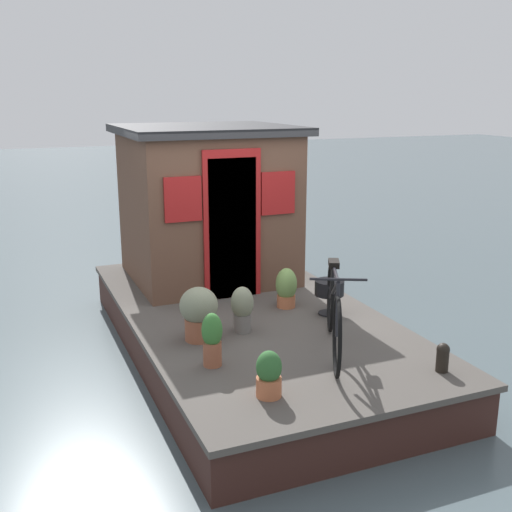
# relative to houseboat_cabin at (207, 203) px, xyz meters

# --- Properties ---
(ground_plane) EXTENTS (60.00, 60.00, 0.00)m
(ground_plane) POSITION_rel_houseboat_cabin_xyz_m (-1.49, 0.00, -1.52)
(ground_plane) COLOR #4C5B60
(houseboat_deck) EXTENTS (5.21, 2.70, 0.50)m
(houseboat_deck) POSITION_rel_houseboat_cabin_xyz_m (-1.49, 0.00, -1.27)
(houseboat_deck) COLOR #4C4742
(houseboat_deck) RESTS_ON ground_plane
(houseboat_cabin) EXTENTS (2.08, 2.19, 2.02)m
(houseboat_cabin) POSITION_rel_houseboat_cabin_xyz_m (0.00, 0.00, 0.00)
(houseboat_cabin) COLOR brown
(houseboat_cabin) RESTS_ON houseboat_deck
(bicycle) EXTENTS (1.64, 0.84, 0.87)m
(bicycle) POSITION_rel_houseboat_cabin_xyz_m (-2.86, -0.32, -0.62)
(bicycle) COLOR black
(bicycle) RESTS_ON houseboat_deck
(potted_plant_lavender) EXTENTS (0.24, 0.24, 0.49)m
(potted_plant_lavender) POSITION_rel_houseboat_cabin_xyz_m (-2.06, 0.31, -0.76)
(potted_plant_lavender) COLOR slate
(potted_plant_lavender) RESTS_ON houseboat_deck
(potted_plant_geranium) EXTENTS (0.25, 0.25, 0.47)m
(potted_plant_geranium) POSITION_rel_houseboat_cabin_xyz_m (-1.53, -0.45, -0.79)
(potted_plant_geranium) COLOR #B2603D
(potted_plant_geranium) RESTS_ON houseboat_deck
(potted_plant_succulent) EXTENTS (0.39, 0.39, 0.55)m
(potted_plant_succulent) POSITION_rel_houseboat_cabin_xyz_m (-2.10, 0.79, -0.72)
(potted_plant_succulent) COLOR #935138
(potted_plant_succulent) RESTS_ON houseboat_deck
(potted_plant_mint) EXTENTS (0.19, 0.19, 0.51)m
(potted_plant_mint) POSITION_rel_houseboat_cabin_xyz_m (-2.74, 0.87, -0.76)
(potted_plant_mint) COLOR #935138
(potted_plant_mint) RESTS_ON houseboat_deck
(potted_plant_fern) EXTENTS (0.21, 0.21, 0.40)m
(potted_plant_fern) POSITION_rel_houseboat_cabin_xyz_m (-3.49, 0.63, -0.82)
(potted_plant_fern) COLOR #B2603D
(potted_plant_fern) RESTS_ON houseboat_deck
(charcoal_grill) EXTENTS (0.33, 0.33, 0.40)m
(charcoal_grill) POSITION_rel_houseboat_cabin_xyz_m (-1.94, -0.79, -0.73)
(charcoal_grill) COLOR black
(charcoal_grill) RESTS_ON houseboat_deck
(mooring_bollard) EXTENTS (0.12, 0.12, 0.27)m
(mooring_bollard) POSITION_rel_houseboat_cabin_xyz_m (-3.65, -1.00, -0.87)
(mooring_bollard) COLOR black
(mooring_bollard) RESTS_ON houseboat_deck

